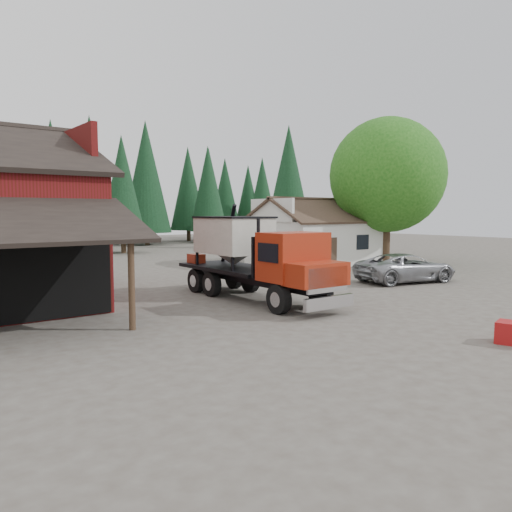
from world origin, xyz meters
TOP-DOWN VIEW (x-y plane):
  - ground at (0.00, 0.00)m, footprint 120.00×120.00m
  - farmhouse at (13.00, 13.00)m, footprint 8.60×6.42m
  - deciduous_tree at (17.01, 9.97)m, footprint 8.00×8.00m
  - conifer_backdrop at (0.00, 42.00)m, footprint 76.00×16.00m
  - near_pine_b at (6.00, 30.00)m, footprint 3.96×3.96m
  - near_pine_c at (22.00, 26.00)m, footprint 4.84×4.84m
  - feed_truck at (0.62, 4.03)m, footprint 2.67×8.88m
  - silver_car at (10.01, 3.34)m, footprint 5.79×3.71m

SIDE VIEW (x-z plane):
  - ground at x=0.00m, z-range 0.00..0.00m
  - conifer_backdrop at x=0.00m, z-range -8.00..8.00m
  - silver_car at x=10.01m, z-range 0.00..1.49m
  - farmhouse at x=13.00m, z-range -0.66..3.99m
  - feed_truck at x=0.62m, z-range -0.13..3.85m
  - near_pine_b at x=6.00m, z-range 0.69..11.09m
  - deciduous_tree at x=17.01m, z-range 0.81..11.01m
  - near_pine_c at x=22.00m, z-range 0.69..13.09m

